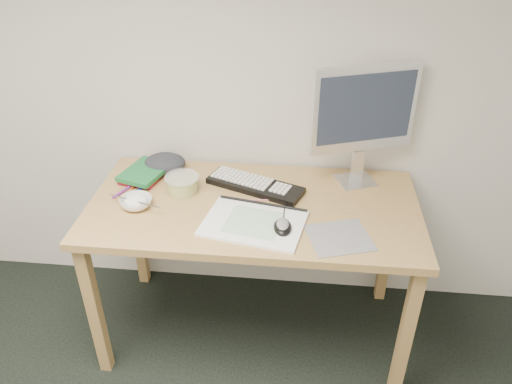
% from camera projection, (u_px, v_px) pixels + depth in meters
% --- Properties ---
extents(desk, '(1.40, 0.70, 0.75)m').
position_uv_depth(desk, '(253.00, 220.00, 2.16)').
color(desk, '#A7854C').
rests_on(desk, ground).
extents(mousepad, '(0.28, 0.27, 0.00)m').
position_uv_depth(mousepad, '(339.00, 237.00, 1.91)').
color(mousepad, slate).
rests_on(mousepad, desk).
extents(sketchpad, '(0.44, 0.35, 0.01)m').
position_uv_depth(sketchpad, '(254.00, 223.00, 1.99)').
color(sketchpad, white).
rests_on(sketchpad, desk).
extents(keyboard, '(0.45, 0.29, 0.03)m').
position_uv_depth(keyboard, '(255.00, 185.00, 2.22)').
color(keyboard, black).
rests_on(keyboard, desk).
extents(monitor, '(0.45, 0.19, 0.54)m').
position_uv_depth(monitor, '(364.00, 112.00, 2.09)').
color(monitor, silver).
rests_on(monitor, desk).
extents(mouse, '(0.08, 0.12, 0.04)m').
position_uv_depth(mouse, '(283.00, 224.00, 1.94)').
color(mouse, black).
rests_on(mouse, sketchpad).
extents(rice_bowl, '(0.17, 0.17, 0.04)m').
position_uv_depth(rice_bowl, '(136.00, 203.00, 2.08)').
color(rice_bowl, white).
rests_on(rice_bowl, desk).
extents(chopsticks, '(0.24, 0.10, 0.02)m').
position_uv_depth(chopsticks, '(135.00, 201.00, 2.05)').
color(chopsticks, '#B9B9BB').
rests_on(chopsticks, rice_bowl).
extents(fruit_tub, '(0.19, 0.19, 0.07)m').
position_uv_depth(fruit_tub, '(182.00, 184.00, 2.18)').
color(fruit_tub, '#C9C947').
rests_on(fruit_tub, desk).
extents(book_red, '(0.20, 0.24, 0.02)m').
position_uv_depth(book_red, '(145.00, 174.00, 2.31)').
color(book_red, maroon).
rests_on(book_red, desk).
extents(book_green, '(0.23, 0.27, 0.02)m').
position_uv_depth(book_green, '(145.00, 172.00, 2.28)').
color(book_green, '#196732').
rests_on(book_green, book_red).
extents(cloth_lump, '(0.20, 0.18, 0.07)m').
position_uv_depth(cloth_lump, '(165.00, 163.00, 2.35)').
color(cloth_lump, '#292A31').
rests_on(cloth_lump, desk).
extents(pencil_pink, '(0.18, 0.03, 0.01)m').
position_uv_depth(pencil_pink, '(260.00, 200.00, 2.13)').
color(pencil_pink, '#DF6F86').
rests_on(pencil_pink, desk).
extents(pencil_tan, '(0.18, 0.08, 0.01)m').
position_uv_depth(pencil_tan, '(272.00, 199.00, 2.14)').
color(pencil_tan, tan).
rests_on(pencil_tan, desk).
extents(pencil_black, '(0.18, 0.05, 0.01)m').
position_uv_depth(pencil_black, '(274.00, 193.00, 2.18)').
color(pencil_black, black).
rests_on(pencil_black, desk).
extents(marker_blue, '(0.06, 0.11, 0.01)m').
position_uv_depth(marker_blue, '(141.00, 188.00, 2.21)').
color(marker_blue, '#1D2D9D').
rests_on(marker_blue, desk).
extents(marker_orange, '(0.03, 0.12, 0.01)m').
position_uv_depth(marker_orange, '(137.00, 182.00, 2.26)').
color(marker_orange, '#C34B16').
rests_on(marker_orange, desk).
extents(marker_purple, '(0.07, 0.13, 0.01)m').
position_uv_depth(marker_purple, '(124.00, 190.00, 2.20)').
color(marker_purple, '#722589').
rests_on(marker_purple, desk).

